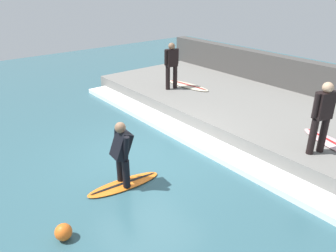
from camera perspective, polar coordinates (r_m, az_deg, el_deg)
ground_plane at (r=8.46m, az=-3.81°, el=-5.59°), size 28.00×28.00×0.00m
concrete_ledge at (r=11.04m, az=14.16°, el=2.53°), size 4.40×12.10×0.50m
back_wall at (r=12.83m, az=21.21°, el=7.28°), size 0.50×12.70×1.61m
wave_foam_crest at (r=9.33m, az=4.32°, el=-2.05°), size 0.73×11.49×0.15m
surfboard_riding at (r=7.45m, az=-7.68°, el=-10.02°), size 1.74×0.63×0.07m
surfer_riding at (r=7.02m, az=-8.06°, el=-4.29°), size 0.46×0.64×1.47m
surfer_waiting_near at (r=8.02m, az=25.27°, el=1.83°), size 0.55×0.35×1.70m
surfboard_waiting_near at (r=8.91m, az=27.12°, el=-2.92°), size 1.09×2.06×0.07m
surfer_waiting_far at (r=11.88m, az=0.62°, el=10.83°), size 0.56×0.32×1.67m
surfboard_waiting_far at (r=12.43m, az=3.48°, el=7.06°), size 0.75×1.97×0.07m
marker_buoy at (r=6.30m, az=-17.75°, el=-17.18°), size 0.31×0.31×0.31m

